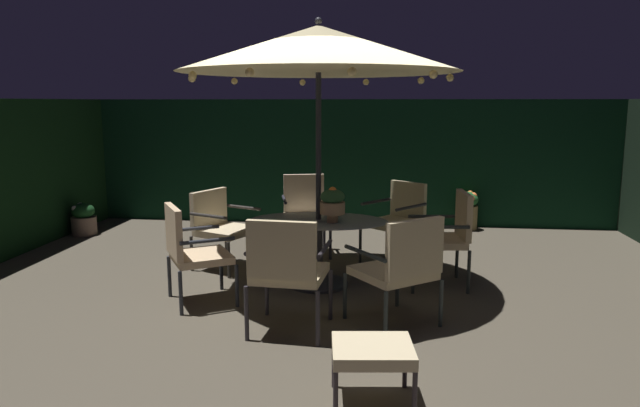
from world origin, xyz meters
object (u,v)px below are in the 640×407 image
Objects in this scene: patio_dining_table at (319,237)px; potted_plant_back_left at (84,219)px; patio_chair_east at (220,223)px; patio_chair_south at (287,266)px; patio_umbrella at (318,49)px; ottoman_footrest at (373,353)px; patio_chair_southeast at (191,248)px; patio_chair_northeast at (305,209)px; potted_plant_right_near at (467,209)px; patio_chair_north at (399,215)px; patio_chair_west at (447,232)px; patio_chair_southwest at (401,264)px; centerpiece_planter at (333,202)px.

potted_plant_back_left is (-3.66, 1.92, -0.29)m from patio_dining_table.
patio_chair_south reaches higher than patio_chair_east.
patio_umbrella is 3.21m from ottoman_footrest.
patio_chair_southeast is 1.72× the size of ottoman_footrest.
potted_plant_right_near is (2.24, 1.62, -0.26)m from patio_chair_northeast.
patio_umbrella is at bearing -27.70° from potted_plant_back_left.
patio_dining_table is at bearing -76.02° from patio_chair_northeast.
patio_dining_table is 1.51× the size of patio_chair_southeast.
patio_chair_north is 1.06× the size of patio_chair_east.
patio_chair_northeast reaches higher than potted_plant_back_left.
patio_chair_west is (1.43, 1.47, -0.01)m from patio_chair_south.
patio_chair_south is 1.03× the size of patio_chair_southwest.
patio_chair_southeast reaches higher than ottoman_footrest.
patio_umbrella is at bearing -24.13° from patio_chair_east.
patio_umbrella reaches higher than patio_chair_west.
potted_plant_right_near is (2.02, 4.25, -0.28)m from patio_chair_south.
potted_plant_right_near is (1.92, 2.92, -0.22)m from patio_dining_table.
ottoman_footrest is at bearing -75.26° from patio_umbrella.
patio_chair_west is (1.33, 0.13, 0.05)m from patio_dining_table.
patio_umbrella is 2.29m from patio_chair_north.
patio_chair_southeast reaches higher than patio_dining_table.
patio_chair_south is 0.97m from patio_chair_southwest.
patio_chair_southeast is (-1.30, -0.56, -0.36)m from centerpiece_planter.
potted_plant_back_left is (-3.82, 2.06, -0.68)m from centerpiece_planter.
patio_chair_south is at bearing -134.33° from patio_chair_west.
potted_plant_right_near is at bearing 56.67° from patio_dining_table.
ottoman_footrest is (0.62, -2.36, -2.08)m from patio_umbrella.
patio_chair_north is at bearing 13.21° from patio_chair_east.
centerpiece_planter reaches higher than potted_plant_back_left.
patio_dining_table is 2.60× the size of ottoman_footrest.
patio_chair_northeast reaches higher than patio_chair_southwest.
patio_chair_east is at bearing 155.87° from patio_dining_table.
potted_plant_right_near is at bearing 64.58° from patio_chair_south.
patio_chair_east is 0.94× the size of patio_chair_southeast.
potted_plant_right_near is (3.06, 3.61, -0.24)m from patio_chair_southeast.
potted_plant_back_left is at bearing 169.39° from patio_chair_northeast.
patio_chair_northeast is at bearing 104.48° from ottoman_footrest.
potted_plant_back_left is at bearing 160.27° from patio_chair_west.
patio_chair_north reaches higher than potted_plant_right_near.
patio_dining_table is 2.45m from ottoman_footrest.
patio_dining_table is at bearing -27.70° from potted_plant_back_left.
ottoman_footrest is 1.20× the size of potted_plant_back_left.
ottoman_footrest is (0.62, -2.36, -0.18)m from patio_dining_table.
patio_dining_table reaches higher than ottoman_footrest.
patio_chair_southeast is at bearing -112.34° from patio_chair_northeast.
patio_dining_table is 3.11× the size of potted_plant_back_left.
patio_chair_south is at bearing -163.38° from patio_chair_southwest.
ottoman_footrest is (-0.71, -2.50, -0.24)m from patio_chair_west.
potted_plant_right_near is (1.07, 1.89, -0.25)m from patio_chair_north.
patio_chair_northeast is at bearing 67.66° from patio_chair_southeast.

